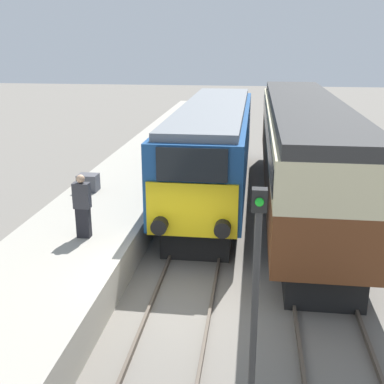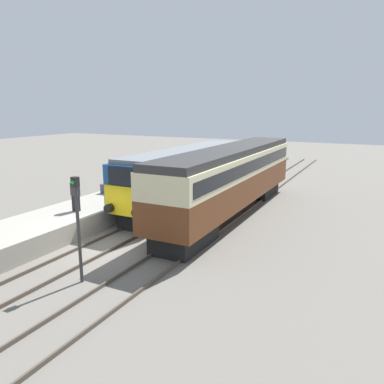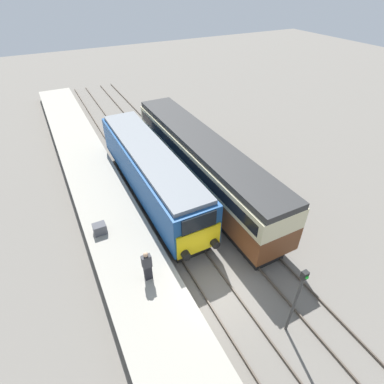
{
  "view_description": "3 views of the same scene",
  "coord_description": "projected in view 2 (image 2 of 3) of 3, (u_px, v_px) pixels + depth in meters",
  "views": [
    {
      "loc": [
        1.58,
        -10.09,
        6.11
      ],
      "look_at": [
        0.0,
        2.02,
        2.26
      ],
      "focal_mm": 45.0,
      "sensor_mm": 36.0,
      "label": 1
    },
    {
      "loc": [
        11.15,
        -12.62,
        6.31
      ],
      "look_at": [
        1.7,
        6.02,
        1.6
      ],
      "focal_mm": 35.0,
      "sensor_mm": 36.0,
      "label": 2
    },
    {
      "loc": [
        -5.21,
        -7.32,
        12.86
      ],
      "look_at": [
        1.7,
        6.02,
        1.6
      ],
      "focal_mm": 28.0,
      "sensor_mm": 36.0,
      "label": 3
    }
  ],
  "objects": [
    {
      "name": "luggage_crate",
      "position": [
        107.0,
        189.0,
        23.85
      ],
      "size": [
        0.7,
        0.56,
        0.6
      ],
      "color": "#4C4C51",
      "rests_on": "platform_left"
    },
    {
      "name": "passenger_carriage",
      "position": [
        232.0,
        175.0,
        22.09
      ],
      "size": [
        2.75,
        16.2,
        4.08
      ],
      "color": "black",
      "rests_on": "ground_plane"
    },
    {
      "name": "locomotive",
      "position": [
        187.0,
        174.0,
        24.37
      ],
      "size": [
        2.7,
        13.81,
        3.76
      ],
      "color": "black",
      "rests_on": "ground_plane"
    },
    {
      "name": "platform_left",
      "position": [
        140.0,
        195.0,
        25.59
      ],
      "size": [
        3.5,
        50.0,
        0.98
      ],
      "color": "#9E998C",
      "rests_on": "ground_plane"
    },
    {
      "name": "ground_plane",
      "position": [
        100.0,
        248.0,
        17.28
      ],
      "size": [
        120.0,
        120.0,
        0.0
      ],
      "primitive_type": "plane",
      "color": "slate"
    },
    {
      "name": "person_on_platform",
      "position": [
        75.0,
        195.0,
        19.56
      ],
      "size": [
        0.44,
        0.26,
        1.76
      ],
      "color": "black",
      "rests_on": "platform_left"
    },
    {
      "name": "rails_near_track",
      "position": [
        158.0,
        218.0,
        21.62
      ],
      "size": [
        1.51,
        60.0,
        0.14
      ],
      "color": "#4C4238",
      "rests_on": "ground_plane"
    },
    {
      "name": "rails_far_track",
      "position": [
        212.0,
        227.0,
        20.12
      ],
      "size": [
        1.5,
        60.0,
        0.14
      ],
      "color": "#4C4238",
      "rests_on": "ground_plane"
    },
    {
      "name": "signal_post",
      "position": [
        78.0,
        221.0,
        13.38
      ],
      "size": [
        0.24,
        0.28,
        3.96
      ],
      "color": "#333333",
      "rests_on": "ground_plane"
    }
  ]
}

